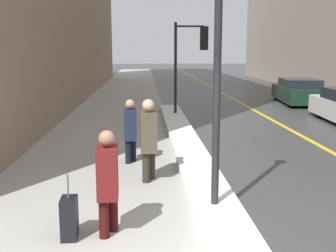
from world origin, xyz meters
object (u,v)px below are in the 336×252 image
(pedestrian_in_glasses, at_px, (149,136))
(parked_car_dark_green, at_px, (299,92))
(lamp_post, at_px, (218,49))
(pedestrian_trailing, at_px, (108,178))
(rolling_suitcase, at_px, (69,218))
(pedestrian_nearside, at_px, (130,128))
(traffic_light_near, at_px, (193,49))

(pedestrian_in_glasses, distance_m, parked_car_dark_green, 14.54)
(lamp_post, distance_m, pedestrian_in_glasses, 2.73)
(pedestrian_trailing, xyz_separation_m, rolling_suitcase, (-0.54, -0.09, -0.55))
(rolling_suitcase, bearing_deg, lamp_post, 106.70)
(pedestrian_trailing, bearing_deg, pedestrian_in_glasses, 164.03)
(pedestrian_trailing, relative_size, pedestrian_nearside, 1.02)
(traffic_light_near, distance_m, pedestrian_nearside, 7.31)
(pedestrian_in_glasses, height_order, pedestrian_nearside, pedestrian_in_glasses)
(parked_car_dark_green, height_order, rolling_suitcase, parked_car_dark_green)
(traffic_light_near, xyz_separation_m, parked_car_dark_green, (5.84, 4.19, -2.07))
(traffic_light_near, height_order, rolling_suitcase, traffic_light_near)
(parked_car_dark_green, bearing_deg, rolling_suitcase, 155.05)
(traffic_light_near, bearing_deg, pedestrian_trailing, -102.28)
(lamp_post, distance_m, rolling_suitcase, 3.30)
(pedestrian_in_glasses, bearing_deg, pedestrian_nearside, -166.62)
(pedestrian_trailing, distance_m, parked_car_dark_green, 17.03)
(pedestrian_nearside, bearing_deg, rolling_suitcase, -12.76)
(pedestrian_nearside, bearing_deg, pedestrian_in_glasses, 13.38)
(lamp_post, relative_size, parked_car_dark_green, 0.97)
(pedestrian_trailing, bearing_deg, rolling_suitcase, -82.69)
(traffic_light_near, distance_m, parked_car_dark_green, 7.47)
(rolling_suitcase, bearing_deg, traffic_light_near, 162.08)
(traffic_light_near, relative_size, parked_car_dark_green, 0.82)
(pedestrian_trailing, bearing_deg, parked_car_dark_green, 148.46)
(pedestrian_in_glasses, relative_size, parked_car_dark_green, 0.37)
(pedestrian_in_glasses, relative_size, rolling_suitcase, 1.77)
(pedestrian_trailing, relative_size, pedestrian_in_glasses, 0.92)
(pedestrian_nearside, xyz_separation_m, parked_car_dark_green, (8.09, 10.90, -0.24))
(rolling_suitcase, bearing_deg, pedestrian_nearside, 167.24)
(parked_car_dark_green, xyz_separation_m, rolling_suitcase, (-8.83, -14.96, -0.29))
(pedestrian_in_glasses, xyz_separation_m, pedestrian_nearside, (-0.41, 1.45, -0.09))
(lamp_post, bearing_deg, pedestrian_nearside, 113.66)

